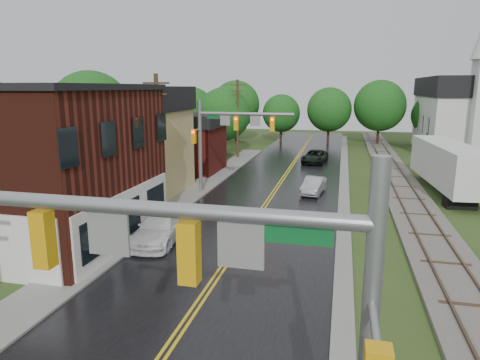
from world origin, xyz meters
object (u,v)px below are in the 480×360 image
at_px(suv_dark, 315,157).
at_px(semi_trailer, 448,164).
at_px(brick_building, 7,163).
at_px(tree_left_b, 92,114).
at_px(pickup_white, 161,228).
at_px(tree_left_e, 225,115).
at_px(traffic_signal_far, 227,130).
at_px(sedan_silver, 314,186).
at_px(utility_pole_c, 238,118).
at_px(tree_left_c, 166,121).
at_px(utility_pole_b, 158,140).
at_px(church, 470,107).
at_px(traffic_signal_near, 234,288).

relative_size(suv_dark, semi_trailer, 0.41).
xyz_separation_m(brick_building, tree_left_b, (-5.36, 16.90, 1.57)).
bearing_deg(pickup_white, tree_left_e, 95.84).
bearing_deg(pickup_white, tree_left_b, 127.75).
height_order(traffic_signal_far, sedan_silver, traffic_signal_far).
distance_m(utility_pole_c, tree_left_c, 8.16).
xyz_separation_m(tree_left_b, semi_trailer, (30.98, -0.45, -3.42)).
relative_size(pickup_white, semi_trailer, 0.42).
distance_m(utility_pole_b, tree_left_e, 23.99).
bearing_deg(brick_building, church, 50.02).
height_order(utility_pole_c, suv_dark, utility_pole_c).
relative_size(traffic_signal_near, tree_left_b, 0.76).
height_order(suv_dark, semi_trailer, semi_trailer).
bearing_deg(utility_pole_c, church, 19.97).
height_order(utility_pole_c, tree_left_b, tree_left_b).
bearing_deg(sedan_silver, traffic_signal_near, -81.13).
bearing_deg(suv_dark, pickup_white, -97.08).
height_order(tree_left_e, pickup_white, tree_left_e).
bearing_deg(traffic_signal_far, tree_left_b, 161.19).
relative_size(traffic_signal_near, utility_pole_c, 0.82).
distance_m(brick_building, semi_trailer, 30.50).
bearing_deg(tree_left_b, utility_pole_b, -41.86).
distance_m(church, semi_trailer, 23.59).
bearing_deg(sedan_silver, suv_dark, 101.41).
distance_m(utility_pole_c, tree_left_b, 16.42).
xyz_separation_m(church, tree_left_c, (-33.85, -13.84, -1.32)).
relative_size(sedan_silver, pickup_white, 0.75).
bearing_deg(pickup_white, utility_pole_c, 92.30).
bearing_deg(church, semi_trailer, -107.13).
bearing_deg(traffic_signal_near, tree_left_e, 105.68).
bearing_deg(utility_pole_b, suv_dark, 66.34).
bearing_deg(traffic_signal_near, tree_left_c, 114.56).
distance_m(traffic_signal_far, tree_left_b, 15.21).
distance_m(suv_dark, semi_trailer, 15.69).
bearing_deg(sedan_silver, pickup_white, -111.91).
bearing_deg(tree_left_e, utility_pole_c, -42.84).
bearing_deg(tree_left_e, suv_dark, -16.49).
xyz_separation_m(brick_building, tree_left_c, (-1.36, 24.90, 0.36)).
xyz_separation_m(traffic_signal_far, tree_left_c, (-10.38, 12.90, -0.46)).
bearing_deg(tree_left_c, traffic_signal_far, -51.18).
bearing_deg(brick_building, sedan_silver, 41.30).
bearing_deg(tree_left_c, utility_pole_c, 30.20).
distance_m(traffic_signal_far, tree_left_e, 19.65).
height_order(traffic_signal_far, tree_left_e, tree_left_e).
distance_m(tree_left_c, pickup_white, 25.99).
relative_size(church, traffic_signal_near, 2.72).
relative_size(tree_left_c, suv_dark, 1.51).
bearing_deg(sedan_silver, tree_left_c, 154.40).
height_order(traffic_signal_far, pickup_white, traffic_signal_far).
bearing_deg(pickup_white, church, 54.24).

